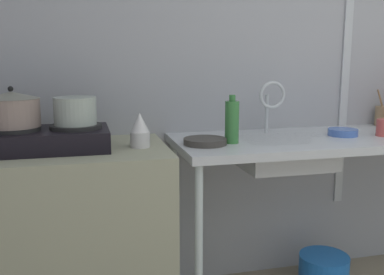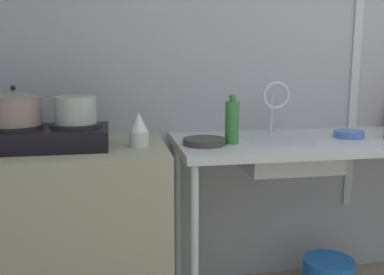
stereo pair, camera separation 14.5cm
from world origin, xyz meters
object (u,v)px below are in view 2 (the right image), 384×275
Objects in this scene: frying_pan at (204,142)px; bottle_by_sink at (232,122)px; stove at (47,137)px; faucet at (275,99)px; sink_basin at (289,155)px; pot_on_right_burner at (76,110)px; pot_on_left_burner at (14,108)px; small_bowl_on_drainboard at (349,134)px; percolator at (139,130)px.

frying_pan is 0.88× the size of bottle_by_sink.
stove is 1.16m from faucet.
pot_on_right_burner is at bearing 179.54° from sink_basin.
pot_on_left_burner is 0.27m from pot_on_right_burner.
pot_on_left_burner reaches higher than frying_pan.
bottle_by_sink reaches higher than small_bowl_on_drainboard.
faucet is 1.39× the size of frying_pan.
stove is 1.19× the size of sink_basin.
faucet is 1.23× the size of bottle_by_sink.
pot_on_left_burner is 1.65m from small_bowl_on_drainboard.
pot_on_right_burner reaches higher than bottle_by_sink.
small_bowl_on_drainboard is at bearing 0.81° from sink_basin.
frying_pan reaches higher than sink_basin.
bottle_by_sink is at bearing -3.86° from pot_on_right_burner.
sink_basin is 0.30m from faucet.
percolator is 0.77m from sink_basin.
small_bowl_on_drainboard is (1.37, -0.00, -0.16)m from pot_on_right_burner.
stove is at bearing 175.72° from frying_pan.
stove is 3.57× the size of small_bowl_on_drainboard.
frying_pan is (0.73, -0.05, -0.04)m from stove.
pot_on_left_burner is at bearing 177.17° from bottle_by_sink.
bottle_by_sink reaches higher than stove.
faucet is 0.34m from bottle_by_sink.
pot_on_left_burner is 0.56m from percolator.
pot_on_right_burner is 1.22× the size of small_bowl_on_drainboard.
frying_pan is (0.86, -0.05, -0.17)m from pot_on_left_burner.
percolator is at bearing -8.39° from pot_on_right_burner.
sink_basin is at bearing -0.37° from pot_on_left_burner.
bottle_by_sink is at bearing -3.27° from stove.
stove is 2.92× the size of pot_on_right_burner.
bottle_by_sink reaches higher than sink_basin.
small_bowl_on_drainboard is 0.66× the size of bottle_by_sink.
faucet is at bearing 160.15° from small_bowl_on_drainboard.
pot_on_right_burner reaches higher than stove.
frying_pan is at bearing -2.28° from percolator.
pot_on_left_burner is 1.49× the size of percolator.
faucet is at bearing 13.03° from percolator.
small_bowl_on_drainboard is (1.09, 0.04, -0.06)m from percolator.
percolator is at bearing 179.07° from bottle_by_sink.
stove is at bearing 0.00° from pot_on_left_burner.
frying_pan is 0.78m from small_bowl_on_drainboard.
percolator is at bearing -166.97° from faucet.
faucet is at bearing 6.28° from stove.
pot_on_right_burner is at bearing -0.00° from stove.
pot_on_left_burner is 1.00m from bottle_by_sink.
bottle_by_sink is (-0.28, -0.18, -0.09)m from faucet.
small_bowl_on_drainboard is at bearing 2.02° from percolator.
pot_on_right_burner is 1.18× the size of percolator.
pot_on_left_burner is at bearing 175.63° from percolator.
percolator is 1.09m from small_bowl_on_drainboard.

